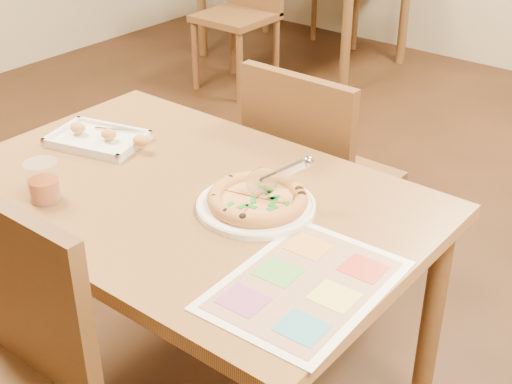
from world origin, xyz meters
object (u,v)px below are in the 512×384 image
Objects in this scene: appetizer_tray at (100,139)px; menu at (305,285)px; plate at (256,206)px; pizza at (258,199)px; glass_tumbler at (44,184)px; chair_near at (1,355)px; chair_far at (311,162)px; dining_table at (187,218)px; pizza_cutter at (277,175)px.

menu is (0.90, -0.19, -0.01)m from appetizer_tray.
plate is 0.61m from appetizer_tray.
pizza is at bearing -0.43° from appetizer_tray.
menu is at bearing 9.20° from glass_tumbler.
chair_near and chair_far have the same top height.
chair_far is (-0.00, 1.20, 0.00)m from chair_near.
menu is at bearing 123.60° from chair_far.
glass_tumbler is (-0.25, -0.26, 0.13)m from dining_table.
pizza is (0.21, 0.65, 0.18)m from chair_near.
chair_far is 3.48× the size of pizza_cutter.
dining_table is 0.61m from chair_far.
chair_far reaches higher than pizza_cutter.
pizza_cutter is at bearing 21.19° from dining_table.
chair_near reaches higher than menu.
dining_table is 0.24m from pizza.
appetizer_tray reaches higher than plate.
chair_near is 0.69m from menu.
plate is at bearing 72.28° from chair_near.
dining_table is at bearing 149.32° from pizza_cutter.
menu reaches higher than dining_table.
plate is 0.10m from pizza_cutter.
pizza_cutter reaches higher than pizza.
glass_tumbler reaches higher than appetizer_tray.
glass_tumbler is at bearing 126.66° from chair_near.
menu is at bearing -33.70° from pizza.
pizza is (0.21, -0.55, 0.18)m from chair_far.
appetizer_tray is at bearing 172.54° from dining_table.
glass_tumbler is 0.76m from menu.
chair_near is at bearing 90.00° from chair_far.
pizza_cutter is at bearing 115.12° from chair_far.
pizza_cutter reaches higher than glass_tumbler.
dining_table is at bearing -166.94° from pizza.
pizza_cutter is 0.65m from appetizer_tray.
dining_table is at bearing 45.91° from glass_tumbler.
chair_near is 1.54× the size of plate.
chair_far reaches higher than menu.
pizza_cutter reaches higher than dining_table.
appetizer_tray reaches higher than pizza.
menu is at bearing -15.91° from dining_table.
dining_table is 3.90× the size of appetizer_tray.
chair_far is 0.61m from plate.
appetizer_tray is (-0.65, -0.04, -0.08)m from pizza_cutter.
appetizer_tray is at bearing 131.62° from pizza_cutter.
pizza_cutter is 1.24× the size of glass_tumbler.
glass_tumbler is at bearing -134.09° from dining_table.
pizza is 0.08m from pizza_cutter.
chair_near reaches higher than plate.
pizza_cutter is (0.03, 0.04, 0.06)m from pizza.
dining_table is at bearing 164.09° from menu.
glass_tumbler is (-0.25, -0.86, 0.20)m from chair_far.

